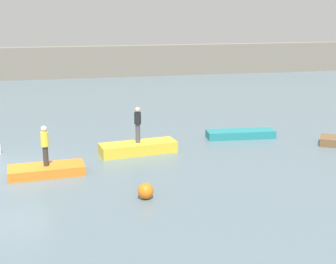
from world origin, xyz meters
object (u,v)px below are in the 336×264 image
at_px(rowboat_yellow, 138,148).
at_px(rowboat_orange, 47,170).
at_px(rowboat_teal, 241,134).
at_px(person_dark_shirt, 138,123).
at_px(mooring_buoy, 146,191).
at_px(person_yellow_shirt, 45,144).

bearing_deg(rowboat_yellow, rowboat_orange, -160.57).
distance_m(rowboat_teal, person_dark_shirt, 6.14).
bearing_deg(rowboat_yellow, person_dark_shirt, 5.98).
xyz_separation_m(rowboat_orange, mooring_buoy, (3.57, -3.46, 0.10)).
height_order(rowboat_yellow, mooring_buoy, mooring_buoy).
height_order(rowboat_teal, person_dark_shirt, person_dark_shirt).
height_order(rowboat_teal, person_yellow_shirt, person_yellow_shirt).
xyz_separation_m(rowboat_orange, rowboat_teal, (9.98, 3.81, 0.01)).
bearing_deg(rowboat_teal, person_yellow_shirt, -154.55).
bearing_deg(rowboat_orange, rowboat_yellow, 22.81).
relative_size(rowboat_yellow, mooring_buoy, 6.18).
distance_m(rowboat_orange, mooring_buoy, 4.98).
bearing_deg(person_yellow_shirt, mooring_buoy, -44.11).
bearing_deg(rowboat_yellow, person_yellow_shirt, -160.57).
relative_size(rowboat_teal, person_yellow_shirt, 2.12).
relative_size(rowboat_orange, mooring_buoy, 5.26).
xyz_separation_m(rowboat_yellow, rowboat_teal, (5.78, 1.62, -0.06)).
bearing_deg(rowboat_yellow, rowboat_teal, 7.63).
bearing_deg(person_dark_shirt, rowboat_orange, -152.51).
xyz_separation_m(rowboat_teal, person_yellow_shirt, (-9.98, -3.81, 1.14)).
distance_m(rowboat_orange, rowboat_teal, 10.68).
height_order(person_dark_shirt, mooring_buoy, person_dark_shirt).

